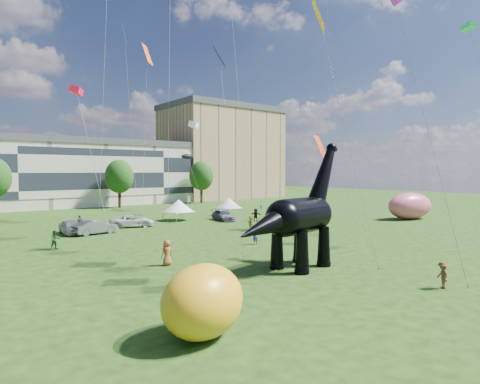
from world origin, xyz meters
TOP-DOWN VIEW (x-y plane):
  - ground at (0.00, 0.00)m, footprint 220.00×220.00m
  - terrace_row at (-8.00, 62.00)m, footprint 78.00×11.00m
  - apartment_block at (40.00, 65.00)m, footprint 28.00×18.00m
  - tree_mid_right at (8.00, 53.00)m, footprint 5.20×5.20m
  - tree_far_right at (26.00, 53.00)m, footprint 5.20×5.20m
  - dinosaur_sculpture at (-0.27, 0.35)m, footprint 11.42×3.89m
  - car_silver at (-8.19, 26.05)m, footprint 2.07×4.66m
  - car_grey at (-6.13, 24.37)m, footprint 4.80×2.27m
  - car_white at (-0.75, 27.21)m, footprint 5.74×3.87m
  - car_dark at (11.81, 25.56)m, footprint 2.81×5.07m
  - gazebo_near at (6.98, 29.45)m, footprint 4.55×4.55m
  - gazebo_far at (16.14, 30.21)m, footprint 4.51×4.51m
  - inflatable_pink at (33.28, 10.37)m, footprint 8.14×5.22m
  - inflatable_yellow at (-11.75, -5.32)m, footprint 4.72×4.19m
  - visitors at (-1.62, 15.27)m, footprint 54.61×42.41m
  - kites at (-8.38, 25.89)m, footprint 61.52×48.83m

SIDE VIEW (x-z plane):
  - ground at x=0.00m, z-range 0.00..0.00m
  - car_dark at x=11.81m, z-range 0.00..1.39m
  - car_white at x=-0.75m, z-range 0.00..1.46m
  - car_grey at x=-6.13m, z-range 0.00..1.52m
  - car_silver at x=-8.19m, z-range 0.00..1.56m
  - visitors at x=-1.62m, z-range -0.06..1.77m
  - inflatable_yellow at x=-11.75m, z-range 0.00..3.01m
  - inflatable_pink at x=33.28m, z-range 0.00..3.77m
  - gazebo_far at x=16.14m, z-range 0.54..3.24m
  - gazebo_near at x=6.98m, z-range 0.58..3.43m
  - dinosaur_sculpture at x=-0.27m, z-range -1.14..8.15m
  - terrace_row at x=-8.00m, z-range 0.00..12.00m
  - tree_mid_right at x=8.00m, z-range 1.57..11.01m
  - tree_far_right at x=26.00m, z-range 1.57..11.01m
  - apartment_block at x=40.00m, z-range 0.00..22.00m
  - kites at x=-8.38m, z-range 2.55..32.67m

